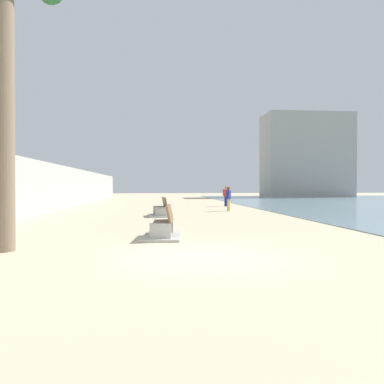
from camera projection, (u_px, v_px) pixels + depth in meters
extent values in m
plane|color=#C6B793|center=(169.00, 209.00, 26.51)|extent=(120.00, 120.00, 0.00)
cube|color=#ADAAA3|center=(54.00, 187.00, 25.79)|extent=(0.80, 64.00, 2.93)
cylinder|color=#7A6651|center=(1.00, 112.00, 9.31)|extent=(0.62, 0.62, 6.61)
cube|color=#ADAAA3|center=(160.00, 232.00, 11.07)|extent=(0.62, 0.25, 0.50)
cube|color=#ADAAA3|center=(164.00, 227.00, 12.47)|extent=(0.62, 0.25, 0.50)
cube|color=brown|center=(162.00, 223.00, 11.77)|extent=(0.64, 1.64, 0.06)
cube|color=brown|center=(170.00, 213.00, 11.77)|extent=(0.30, 1.61, 0.50)
cube|color=#ADAAA3|center=(162.00, 236.00, 11.78)|extent=(1.28, 2.19, 0.08)
cube|color=#ADAAA3|center=(161.00, 212.00, 19.50)|extent=(0.61, 0.25, 0.50)
cube|color=#ADAAA3|center=(159.00, 211.00, 20.88)|extent=(0.61, 0.25, 0.50)
cube|color=brown|center=(160.00, 207.00, 20.19)|extent=(0.62, 1.63, 0.06)
cube|color=brown|center=(165.00, 202.00, 20.22)|extent=(0.29, 1.61, 0.50)
cube|color=#ADAAA3|center=(160.00, 215.00, 20.19)|extent=(1.26, 2.18, 0.08)
cylinder|color=gold|center=(229.00, 205.00, 24.34)|extent=(0.12, 0.12, 0.75)
cylinder|color=gold|center=(228.00, 205.00, 24.23)|extent=(0.12, 0.12, 0.75)
cube|color=navy|center=(229.00, 195.00, 24.27)|extent=(0.34, 0.36, 0.53)
sphere|color=brown|center=(229.00, 188.00, 24.27)|extent=(0.20, 0.20, 0.20)
cylinder|color=navy|center=(230.00, 194.00, 24.46)|extent=(0.09, 0.09, 0.48)
cylinder|color=navy|center=(227.00, 194.00, 24.09)|extent=(0.09, 0.09, 0.48)
cylinder|color=navy|center=(227.00, 201.00, 29.98)|extent=(0.12, 0.12, 0.76)
cylinder|color=navy|center=(225.00, 201.00, 30.05)|extent=(0.12, 0.12, 0.76)
cube|color=#B22D33|center=(226.00, 193.00, 30.00)|extent=(0.36, 0.34, 0.54)
sphere|color=#936B4C|center=(226.00, 187.00, 30.00)|extent=(0.21, 0.21, 0.21)
cylinder|color=#B22D33|center=(229.00, 192.00, 29.89)|extent=(0.09, 0.09, 0.49)
cylinder|color=#B22D33|center=(223.00, 192.00, 30.12)|extent=(0.09, 0.09, 0.49)
cube|color=#9E9E99|center=(306.00, 156.00, 56.21)|extent=(12.00, 6.00, 11.73)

